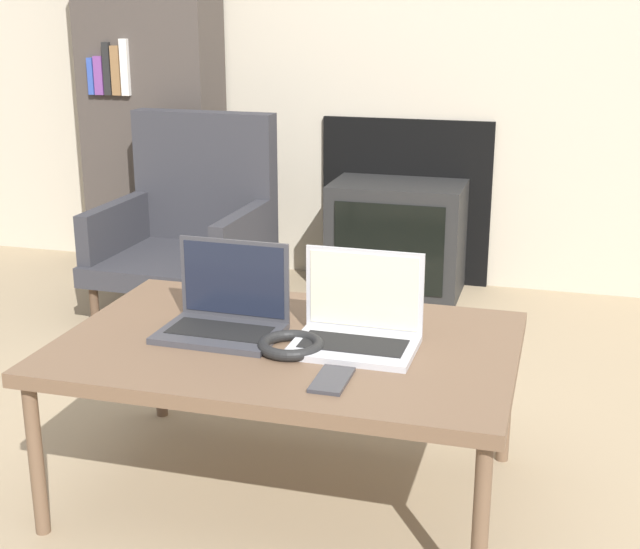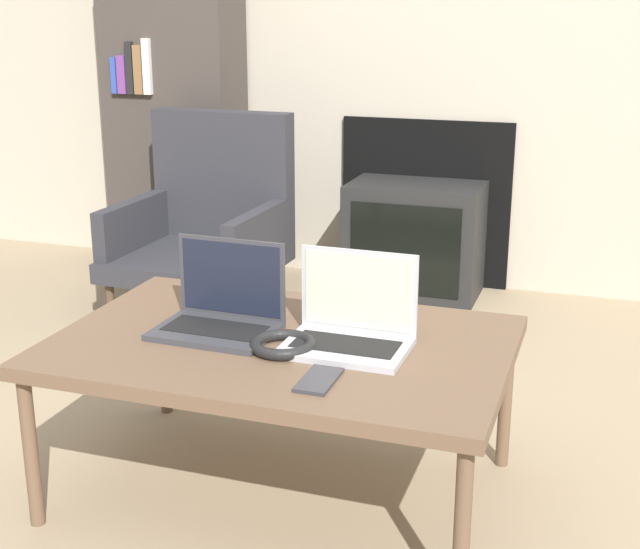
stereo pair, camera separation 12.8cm
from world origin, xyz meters
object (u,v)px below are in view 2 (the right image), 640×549
object	(u,v)px
laptop_left	(221,310)
headphones	(283,345)
phone	(319,380)
tv	(414,239)
laptop_right	(351,326)
armchair	(209,219)

from	to	relation	value
laptop_left	headphones	size ratio (longest dim) A/B	1.88
phone	tv	size ratio (longest dim) A/B	0.26
headphones	laptop_right	bearing A→B (deg)	30.09
laptop_left	laptop_right	xyz separation A→B (m)	(0.35, 0.00, 0.00)
armchair	phone	bearing A→B (deg)	-55.38
laptop_right	headphones	size ratio (longest dim) A/B	1.86
laptop_right	headphones	xyz separation A→B (m)	(-0.15, -0.08, -0.04)
headphones	phone	bearing A→B (deg)	-46.34
tv	laptop_left	bearing A→B (deg)	-93.69
laptop_right	phone	distance (m)	0.24
headphones	armchair	xyz separation A→B (m)	(-0.88, 1.41, -0.07)
laptop_right	armchair	world-z (taller)	armchair
laptop_left	headphones	xyz separation A→B (m)	(0.20, -0.08, -0.04)
laptop_left	laptop_right	distance (m)	0.35
tv	phone	bearing A→B (deg)	-83.27
tv	armchair	bearing A→B (deg)	-151.73
tv	laptop_right	bearing A→B (deg)	-82.31
headphones	armchair	world-z (taller)	armchair
tv	armchair	size ratio (longest dim) A/B	0.71
laptop_right	tv	size ratio (longest dim) A/B	0.53
headphones	phone	xyz separation A→B (m)	(0.14, -0.15, -0.01)
phone	armchair	distance (m)	1.87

